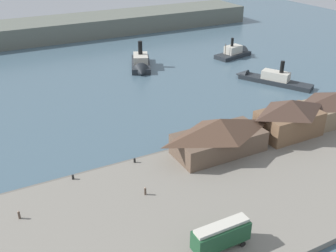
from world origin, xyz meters
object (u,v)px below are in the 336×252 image
Objects in this scene: pedestrian_walking_west at (145,191)px; ferry_moored_east at (236,53)px; ferry_shed_west_terminal at (334,106)px; mooring_post_center_east at (73,177)px; street_tram at (221,234)px; mooring_post_west at (135,160)px; pedestrian_standing_center at (19,215)px; ferry_outer_harbor at (141,64)px; ferry_shed_customs_shed at (219,135)px; ferry_shed_central_terminal at (289,117)px; ferry_near_quay at (267,78)px.

ferry_moored_east is at bearing 43.58° from pedestrian_walking_west.
mooring_post_center_east is (-65.12, 4.31, -3.18)m from ferry_shed_west_terminal.
street_tram is 10.09× the size of mooring_post_west.
pedestrian_standing_center is 0.08× the size of ferry_outer_harbor.
ferry_shed_customs_shed is at bearing 17.88° from pedestrian_walking_west.
ferry_shed_central_terminal reaches higher than mooring_post_center_east.
ferry_shed_customs_shed reaches higher than mooring_post_west.
ferry_outer_harbor reaches higher than ferry_shed_customs_shed.
ferry_near_quay is (39.87, 30.91, -3.87)m from ferry_shed_customs_shed.
pedestrian_standing_center is 109.20m from ferry_moored_east.
ferry_shed_west_terminal is 13.80× the size of pedestrian_walking_west.
ferry_near_quay is (60.21, 37.47, -0.57)m from pedestrian_walking_west.
ferry_shed_customs_shed is 41.82m from pedestrian_standing_center.
mooring_post_west is at bearing 166.12° from ferry_shed_customs_shed.
mooring_post_west is 63.55m from ferry_outer_harbor.
mooring_post_west is (-52.24, 4.35, -3.18)m from ferry_shed_west_terminal.
ferry_shed_central_terminal is at bearing 1.91° from pedestrian_standing_center.
pedestrian_walking_west is at bearing -113.50° from ferry_outer_harbor.
ferry_shed_customs_shed is 2.18× the size of street_tram.
ferry_shed_central_terminal reaches higher than pedestrian_walking_west.
ferry_near_quay reaches higher than mooring_post_center_east.
ferry_outer_harbor reaches higher than mooring_post_west.
ferry_shed_central_terminal reaches higher than ferry_near_quay.
pedestrian_standing_center is at bearing -147.02° from mooring_post_center_east.
pedestrian_standing_center is at bearing -163.26° from mooring_post_west.
ferry_shed_central_terminal is 0.86× the size of ferry_moored_east.
ferry_moored_east is (68.81, 65.50, -0.55)m from pedestrian_walking_west.
ferry_shed_customs_shed is 62.66m from ferry_outer_harbor.
pedestrian_standing_center is 0.06× the size of ferry_near_quay.
ferry_shed_central_terminal is 9.30× the size of pedestrian_walking_west.
pedestrian_walking_west is at bearing 104.48° from street_tram.
ferry_shed_central_terminal is at bearing -8.06° from mooring_post_west.
ferry_moored_east is (13.96, 58.91, -3.47)m from ferry_shed_west_terminal.
ferry_shed_customs_shed is 31.12m from mooring_post_center_east.
mooring_post_west is (-36.52, 5.17, -3.96)m from ferry_shed_central_terminal.
pedestrian_standing_center reaches higher than mooring_post_center_east.
pedestrian_standing_center is (-41.60, -2.80, -3.30)m from ferry_shed_customs_shed.
pedestrian_walking_west is 14.97m from mooring_post_center_east.
ferry_shed_central_terminal is at bearing 33.65° from street_tram.
ferry_shed_west_terminal is 65.34m from mooring_post_center_east.
ferry_near_quay is (21.08, 31.70, -4.28)m from ferry_shed_central_terminal.
ferry_shed_customs_shed is at bearing 56.37° from street_tram.
mooring_post_center_east is at bearing 171.94° from ferry_shed_customs_shed.
mooring_post_west is (23.87, 7.18, -0.26)m from pedestrian_standing_center.
mooring_post_center_east is 1.00× the size of mooring_post_west.
pedestrian_standing_center is 1.72× the size of mooring_post_west.
street_tram is 0.45× the size of ferry_outer_harbor.
ferry_shed_west_terminal is at bearing -67.89° from ferry_outer_harbor.
pedestrian_walking_west is 21.59m from pedestrian_standing_center.
ferry_shed_central_terminal reaches higher than mooring_post_west.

